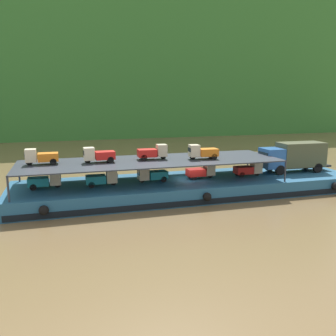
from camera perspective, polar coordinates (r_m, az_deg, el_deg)
name	(u,v)px	position (r m, az deg, el deg)	size (l,w,h in m)	color
ground_plane	(190,194)	(34.64, 3.58, -4.18)	(400.00, 400.00, 0.00)	brown
hillside_far_bank	(104,37)	(100.38, -10.24, 19.99)	(128.01, 37.40, 44.27)	#33702D
cargo_barge	(190,187)	(34.43, 3.61, -2.99)	(33.09, 8.57, 1.50)	#23567A
covered_lorry	(294,156)	(39.49, 19.55, 1.83)	(7.89, 2.43, 3.10)	#285BA3
cargo_rack	(152,161)	(32.81, -2.60, 1.12)	(23.89, 7.17, 2.00)	#2D333D
mini_truck_lower_stern	(45,180)	(32.31, -19.10, -1.90)	(2.75, 1.22, 1.38)	teal
mini_truck_lower_aft	(102,178)	(31.90, -10.52, -1.63)	(2.76, 1.23, 1.38)	teal
mini_truck_lower_mid	(152,175)	(32.93, -2.59, -1.05)	(2.79, 1.30, 1.38)	teal
mini_truck_lower_fore	(201,171)	(34.53, 5.34, -0.52)	(2.77, 1.25, 1.38)	red
mini_truck_lower_bow	(248,169)	(36.29, 12.78, -0.18)	(2.77, 1.25, 1.38)	red
mini_truck_upper_stern	(41,157)	(32.50, -19.67, 1.73)	(2.76, 1.24, 1.38)	orange
mini_truck_upper_mid	(99,155)	(32.16, -11.07, 2.08)	(2.78, 1.27, 1.38)	red
mini_truck_upper_fore	(153,152)	(33.24, -2.43, 2.56)	(2.76, 1.24, 1.38)	red
mini_truck_upper_bow	(203,152)	(33.53, 5.58, 2.60)	(2.79, 1.29, 1.38)	orange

